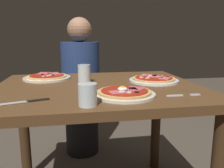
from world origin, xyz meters
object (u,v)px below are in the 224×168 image
object	(u,v)px
pizza_foreground	(124,93)
diner_person	(81,91)
pizza_across_right	(47,77)
dining_table	(99,107)
pizza_across_left	(154,79)
water_glass_near	(84,75)
knife	(28,101)
water_glass_far	(88,96)
fork	(181,95)

from	to	relation	value
pizza_foreground	diner_person	world-z (taller)	diner_person
pizza_across_right	diner_person	distance (m)	0.58
dining_table	pizza_across_left	size ratio (longest dim) A/B	3.80
dining_table	water_glass_near	distance (m)	0.20
knife	pizza_across_left	bearing A→B (deg)	26.90
pizza_foreground	water_glass_near	size ratio (longest dim) A/B	2.66
dining_table	diner_person	xyz separation A→B (m)	(-0.07, 0.74, -0.08)
water_glass_far	diner_person	world-z (taller)	diner_person
dining_table	pizza_across_left	xyz separation A→B (m)	(0.33, 0.06, 0.13)
fork	pizza_across_left	bearing A→B (deg)	90.17
dining_table	water_glass_far	bearing A→B (deg)	-102.81
pizza_foreground	water_glass_near	world-z (taller)	water_glass_near
pizza_across_right	water_glass_far	size ratio (longest dim) A/B	3.35
pizza_across_right	fork	world-z (taller)	pizza_across_right
pizza_foreground	knife	distance (m)	0.41
diner_person	pizza_foreground	bearing A→B (deg)	99.14
knife	diner_person	distance (m)	1.06
diner_person	pizza_across_left	bearing A→B (deg)	120.54
pizza_across_right	water_glass_near	size ratio (longest dim) A/B	2.78
pizza_across_right	water_glass_far	xyz separation A→B (m)	(0.21, -0.61, 0.03)
dining_table	pizza_across_right	distance (m)	0.41
pizza_foreground	pizza_across_left	bearing A→B (deg)	50.50
dining_table	fork	world-z (taller)	fork
pizza_across_left	fork	xyz separation A→B (m)	(0.00, -0.34, -0.01)
fork	pizza_foreground	bearing A→B (deg)	169.44
pizza_foreground	dining_table	bearing A→B (deg)	110.18
fork	dining_table	bearing A→B (deg)	139.44
knife	pizza_foreground	bearing A→B (deg)	4.56
water_glass_near	diner_person	xyz separation A→B (m)	(0.00, 0.65, -0.25)
dining_table	pizza_across_left	distance (m)	0.36
pizza_foreground	water_glass_far	world-z (taller)	water_glass_far
pizza_across_right	knife	size ratio (longest dim) A/B	1.50
dining_table	fork	distance (m)	0.46
pizza_across_right	knife	distance (m)	0.52
pizza_across_left	water_glass_near	distance (m)	0.41
water_glass_near	fork	distance (m)	0.56
pizza_across_right	water_glass_near	xyz separation A→B (m)	(0.22, -0.16, 0.03)
water_glass_far	knife	world-z (taller)	water_glass_far
dining_table	water_glass_far	world-z (taller)	water_glass_far
fork	knife	distance (m)	0.65
pizza_foreground	diner_person	xyz separation A→B (m)	(-0.16, 0.98, -0.21)
water_glass_far	fork	distance (m)	0.43
diner_person	water_glass_near	bearing A→B (deg)	89.84
pizza_foreground	pizza_across_right	bearing A→B (deg)	128.01
pizza_across_right	fork	xyz separation A→B (m)	(0.63, -0.54, -0.01)
water_glass_near	diner_person	bearing A→B (deg)	89.84
fork	diner_person	world-z (taller)	diner_person
knife	pizza_across_right	bearing A→B (deg)	87.63
pizza_foreground	fork	xyz separation A→B (m)	(0.25, -0.05, -0.01)
water_glass_near	knife	distance (m)	0.44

